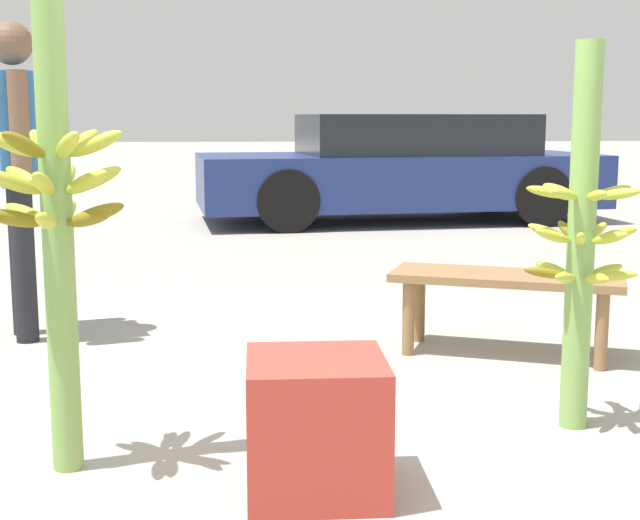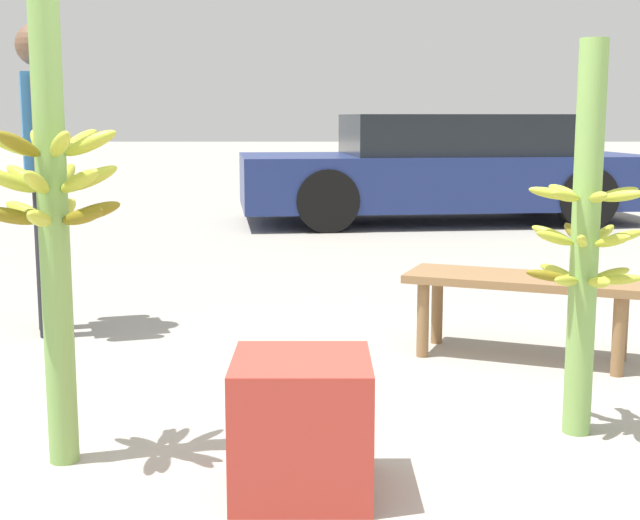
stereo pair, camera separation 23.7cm
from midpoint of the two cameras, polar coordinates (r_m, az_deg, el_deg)
The scene contains 7 objects.
ground_plane at distance 2.99m, azimuth 0.34°, elevation -14.15°, with size 80.00×80.00×0.00m, color #9E998E.
banana_stalk_left at distance 3.06m, azimuth -18.65°, elevation 2.90°, with size 0.46×0.47×1.65m.
banana_stalk_center at distance 3.43m, azimuth 14.49°, elevation 1.36°, with size 0.42×0.42×1.46m.
vendor_person at distance 5.00m, azimuth -20.16°, elevation 6.49°, with size 0.32×0.62×1.67m.
market_bench at distance 4.49m, azimuth 10.35°, elevation -1.72°, with size 1.20×0.79×0.41m.
parked_car at distance 10.23m, azimuth 4.58°, elevation 5.87°, with size 4.66×2.27×1.21m.
produce_crate at distance 2.87m, azimuth -2.66°, elevation -10.53°, with size 0.44×0.44×0.44m.
Camera 1 is at (-0.33, -2.73, 1.18)m, focal length 50.00 mm.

